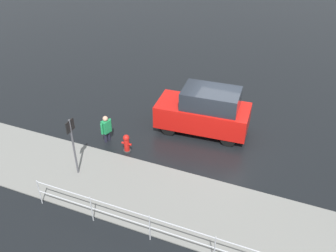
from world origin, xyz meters
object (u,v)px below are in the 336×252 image
at_px(moving_hatchback, 205,111).
at_px(fire_hydrant, 127,143).
at_px(pedestrian, 106,127).
at_px(sign_post, 72,139).

bearing_deg(moving_hatchback, fire_hydrant, 46.31).
height_order(fire_hydrant, pedestrian, pedestrian).
xyz_separation_m(moving_hatchback, sign_post, (3.53, 4.43, 0.55)).
bearing_deg(moving_hatchback, pedestrian, 32.08).
relative_size(pedestrian, sign_post, 0.51).
height_order(moving_hatchback, pedestrian, moving_hatchback).
xyz_separation_m(fire_hydrant, pedestrian, (1.10, -0.34, 0.28)).
relative_size(moving_hatchback, sign_post, 1.67).
bearing_deg(moving_hatchback, sign_post, 51.47).
distance_m(pedestrian, sign_post, 2.39).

